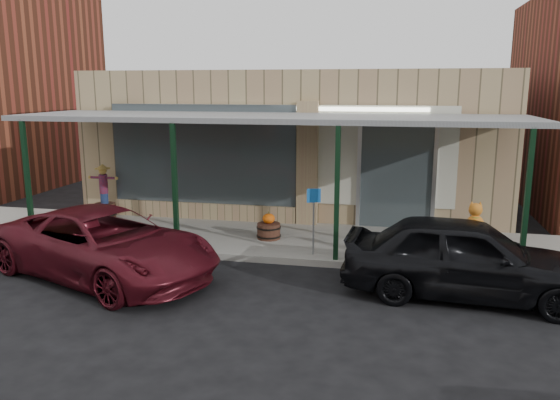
% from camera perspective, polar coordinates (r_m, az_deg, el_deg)
% --- Properties ---
extents(ground, '(120.00, 120.00, 0.00)m').
position_cam_1_polar(ground, '(10.20, -5.83, -9.98)').
color(ground, black).
rests_on(ground, ground).
extents(sidewalk, '(40.00, 3.20, 0.15)m').
position_cam_1_polar(sidewalk, '(13.46, -1.16, -4.15)').
color(sidewalk, gray).
rests_on(sidewalk, ground).
extents(storefront, '(12.00, 6.25, 4.20)m').
position_cam_1_polar(storefront, '(17.49, 2.23, 6.29)').
color(storefront, tan).
rests_on(storefront, ground).
extents(awning, '(12.00, 3.00, 3.04)m').
position_cam_1_polar(awning, '(12.93, -1.25, 8.42)').
color(awning, slate).
rests_on(awning, ground).
extents(block_buildings_near, '(61.00, 8.00, 8.00)m').
position_cam_1_polar(block_buildings_near, '(18.22, 9.20, 11.64)').
color(block_buildings_near, brown).
rests_on(block_buildings_near, ground).
extents(barrel_scarecrow, '(0.87, 0.77, 1.51)m').
position_cam_1_polar(barrel_scarecrow, '(16.11, -17.87, 0.08)').
color(barrel_scarecrow, '#522F21').
rests_on(barrel_scarecrow, sidewalk).
extents(barrel_pumpkin, '(0.73, 0.73, 0.67)m').
position_cam_1_polar(barrel_pumpkin, '(13.21, -1.19, -3.05)').
color(barrel_pumpkin, '#522F21').
rests_on(barrel_pumpkin, sidewalk).
extents(handicap_sign, '(0.29, 0.12, 1.47)m').
position_cam_1_polar(handicap_sign, '(11.83, 3.53, -1.30)').
color(handicap_sign, gray).
rests_on(handicap_sign, sidewalk).
extents(parked_sedan, '(4.50, 2.15, 1.59)m').
position_cam_1_polar(parked_sedan, '(10.45, 18.85, -5.67)').
color(parked_sedan, black).
rests_on(parked_sedan, ground).
extents(car_maroon, '(5.44, 3.94, 1.38)m').
position_cam_1_polar(car_maroon, '(11.46, -17.85, -4.40)').
color(car_maroon, '#511019').
rests_on(car_maroon, ground).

